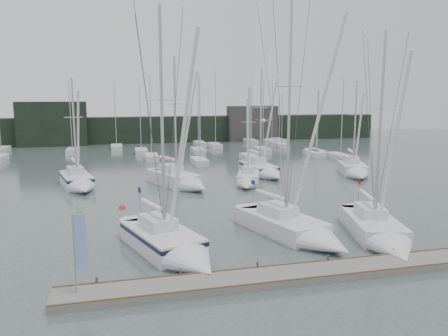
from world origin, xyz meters
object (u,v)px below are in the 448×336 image
at_px(sailboat_mid_a, 79,183).
at_px(buoy_c, 122,208).
at_px(sailboat_near_right, 382,235).
at_px(sailboat_mid_c, 248,180).
at_px(sailboat_near_left, 174,248).
at_px(sailboat_near_center, 302,232).
at_px(dock_banner, 78,246).
at_px(buoy_b, 271,197).
at_px(sailboat_mid_b, 183,181).
at_px(sailboat_mid_d, 264,171).
at_px(sailboat_mid_e, 355,171).

relative_size(sailboat_mid_a, buoy_c, 20.40).
relative_size(sailboat_near_right, sailboat_mid_c, 1.32).
bearing_deg(sailboat_near_right, sailboat_near_left, -167.89).
distance_m(sailboat_near_right, sailboat_mid_a, 29.11).
xyz_separation_m(sailboat_near_center, sailboat_mid_c, (1.66, 17.30, -0.02)).
bearing_deg(dock_banner, sailboat_near_right, -0.63).
distance_m(sailboat_near_left, buoy_b, 16.81).
height_order(sailboat_mid_a, sailboat_mid_b, sailboat_mid_b).
bearing_deg(sailboat_mid_c, sailboat_near_center, -75.62).
xyz_separation_m(sailboat_mid_c, sailboat_mid_d, (3.31, 4.46, 0.09)).
bearing_deg(sailboat_mid_e, sailboat_mid_c, -152.08).
relative_size(sailboat_mid_e, buoy_b, 18.54).
bearing_deg(buoy_c, sailboat_near_right, -39.44).
relative_size(sailboat_near_right, sailboat_mid_a, 1.21).
bearing_deg(sailboat_mid_c, sailboat_mid_b, -164.99).
xyz_separation_m(sailboat_near_right, sailboat_mid_e, (10.56, 21.17, 0.06)).
relative_size(sailboat_near_center, buoy_b, 26.51).
bearing_deg(sailboat_near_right, buoy_c, 155.87).
xyz_separation_m(sailboat_near_right, buoy_b, (-2.30, 13.73, -0.53)).
relative_size(sailboat_near_left, sailboat_near_right, 1.07).
bearing_deg(buoy_b, dock_banner, -131.81).
distance_m(sailboat_near_left, sailboat_mid_e, 31.13).
height_order(sailboat_near_center, dock_banner, sailboat_near_center).
height_order(sailboat_near_left, sailboat_near_right, sailboat_near_left).
xyz_separation_m(sailboat_near_left, sailboat_mid_b, (3.33, 18.90, 0.02)).
xyz_separation_m(sailboat_mid_c, dock_banner, (-14.79, -22.57, 2.06)).
distance_m(sailboat_near_left, sailboat_mid_c, 20.88).
bearing_deg(sailboat_mid_a, dock_banner, -98.95).
distance_m(sailboat_near_left, sailboat_near_center, 8.39).
height_order(sailboat_mid_c, dock_banner, sailboat_mid_c).
distance_m(buoy_b, dock_banner, 23.28).
distance_m(sailboat_mid_a, sailboat_mid_e, 30.22).
bearing_deg(sailboat_mid_e, buoy_c, -143.42).
bearing_deg(sailboat_mid_b, buoy_b, -62.44).
distance_m(sailboat_mid_b, buoy_c, 9.09).
height_order(sailboat_near_left, sailboat_mid_a, sailboat_near_left).
relative_size(sailboat_near_left, sailboat_mid_e, 1.30).
height_order(sailboat_near_right, sailboat_mid_c, sailboat_near_right).
distance_m(sailboat_mid_e, dock_banner, 37.59).
height_order(sailboat_near_left, buoy_c, sailboat_near_left).
bearing_deg(sailboat_mid_d, sailboat_mid_c, -132.68).
xyz_separation_m(sailboat_mid_a, sailboat_mid_b, (10.07, -1.85, 0.01)).
bearing_deg(buoy_b, sailboat_mid_e, 30.05).
height_order(sailboat_near_left, sailboat_mid_e, sailboat_near_left).
xyz_separation_m(sailboat_mid_b, dock_banner, (-8.14, -23.13, 1.96)).
height_order(sailboat_near_right, sailboat_mid_b, sailboat_near_right).
bearing_deg(buoy_c, buoy_b, 3.71).
distance_m(sailboat_mid_a, sailboat_mid_d, 20.13).
relative_size(sailboat_mid_c, sailboat_mid_d, 0.82).
distance_m(sailboat_mid_c, sailboat_mid_d, 5.56).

